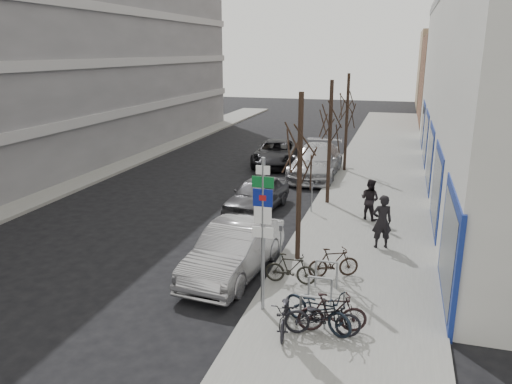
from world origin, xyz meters
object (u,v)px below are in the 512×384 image
Objects in this scene: tree_mid at (331,113)px; meter_front at (281,240)px; bike_near_left at (286,311)px; parked_car_mid at (257,195)px; bike_mid_curb at (318,305)px; bike_near_right at (332,312)px; tree_near at (300,138)px; bike_rack at (320,288)px; pedestrian_near at (382,222)px; highway_sign_pole at (263,226)px; tree_far at (348,99)px; meter_back at (331,166)px; parked_car_front at (234,250)px; meter_mid at (312,194)px; bike_mid_inner at (291,268)px; parked_car_back at (316,161)px; pedestrian_far at (370,199)px; lane_car at (276,153)px; bike_far_curb at (323,314)px; bike_far_inner at (333,262)px.

tree_mid reaches higher than meter_front.
bike_near_left is 0.40× the size of parked_car_mid.
bike_near_right is at bearing -76.79° from bike_mid_curb.
tree_mid is at bearing 90.00° from tree_near.
bike_rack is 4.84m from pedestrian_near.
tree_far is (0.20, 16.51, 1.65)m from highway_sign_pole.
parked_car_front reaches higher than meter_back.
bike_near_left is 1.12m from bike_near_right.
meter_mid is 6.86m from bike_mid_inner.
meter_mid is (0.00, 5.50, 0.00)m from meter_front.
parked_car_back is at bearing 130.55° from meter_back.
tree_near is 1.00× the size of tree_far.
bike_mid_inner is 6.75m from pedestrian_far.
bike_mid_curb is at bearing -78.40° from lane_car.
bike_mid_inner is at bearing -84.83° from meter_mid.
meter_mid is at bearing 3.24° from bike_far_curb.
tree_near is at bearing -78.71° from lane_car.
pedestrian_near is (2.99, 2.23, 0.17)m from meter_front.
parked_car_front is at bearing -101.08° from meter_mid.
tree_far reaches higher than meter_back.
tree_near reaches higher than bike_near_left.
parked_car_front is at bearing 87.42° from pedestrian_far.
bike_mid_inner is 0.36× the size of parked_car_mid.
parked_car_front is at bearing 120.63° from bike_near_left.
bike_far_inner is at bearing -73.87° from meter_mid.
lane_car reaches higher than bike_rack.
bike_near_left is at bearing 141.42° from bike_mid_curb.
tree_mid is at bearing 33.27° from bike_mid_curb.
tree_near is 4.33× the size of meter_front.
meter_front is 4.27m from bike_far_curb.
parked_car_front is 1.13× the size of parked_car_mid.
bike_near_right is 15.99m from parked_car_back.
bike_near_left is 18.80m from lane_car.
parked_car_front is at bearing 75.68° from bike_mid_curb.
bike_rack is 1.10m from bike_mid_curb.
bike_rack is 1.47× the size of bike_mid_inner.
highway_sign_pole reaches higher than bike_mid_curb.
bike_rack is 0.38× the size of parked_car_back.
lane_car is (-1.41, 8.93, 0.01)m from parked_car_mid.
bike_far_curb is (1.49, -10.80, -3.40)m from tree_mid.
bike_mid_curb is (1.32, -3.99, -3.35)m from tree_near.
lane_car is at bearing 138.43° from meter_back.
lane_car is at bearing 97.15° from bike_near_left.
bike_mid_curb is 1.17× the size of pedestrian_far.
bike_far_curb is (1.94, -14.80, -0.21)m from meter_back.
bike_rack is at bearing 59.64° from bike_near_left.
parked_car_mid is at bearing -112.79° from meter_back.
meter_back is at bearing -47.22° from lane_car.
bike_rack is 2.92m from meter_front.
meter_back is at bearing -16.48° from bike_far_inner.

